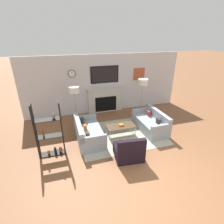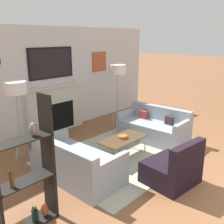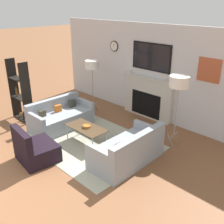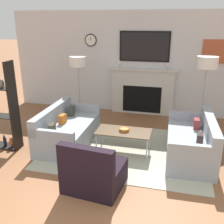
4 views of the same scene
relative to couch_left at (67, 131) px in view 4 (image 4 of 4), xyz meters
The scene contains 9 objects.
fireplace_wall 2.82m from the couch_left, 61.88° to the left, with size 7.44×0.28×2.70m.
area_rug 1.28m from the couch_left, ahead, with size 3.11×2.37×0.01m.
couch_left is the anchor object (origin of this frame).
couch_right 2.50m from the couch_left, ahead, with size 0.86×1.67×0.78m.
armchair 1.70m from the couch_left, 53.36° to the right, with size 0.91×0.84×0.81m.
coffee_table 1.22m from the couch_left, ahead, with size 1.05×0.53×0.43m.
decorative_bowl 1.24m from the couch_left, ahead, with size 0.20×0.20×0.06m.
floor_lamp_left 1.86m from the couch_left, 99.78° to the left, with size 0.42×0.42×1.62m.
floor_lamp_right 3.33m from the couch_left, 27.14° to the left, with size 0.45×0.45×1.72m.
Camera 4 is at (0.87, -2.05, 2.44)m, focal length 42.00 mm.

